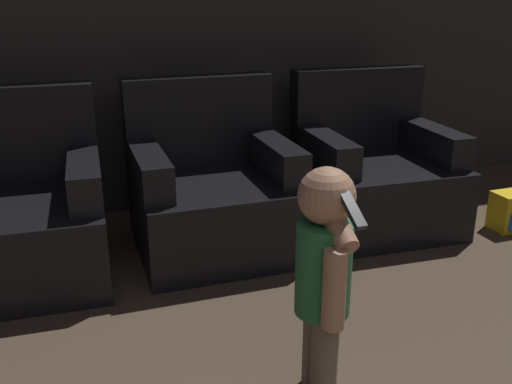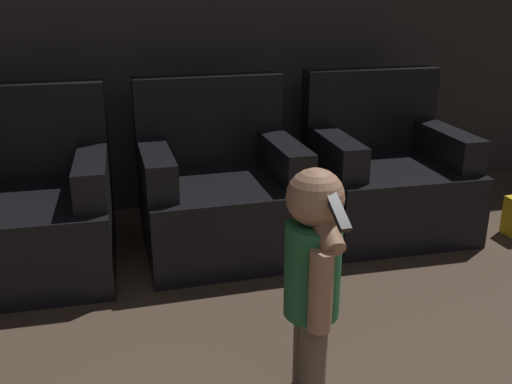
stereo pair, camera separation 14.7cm
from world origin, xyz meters
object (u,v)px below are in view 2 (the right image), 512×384
armchair_left (26,211)px  person_toddler (313,271)px  armchair_middle (220,192)px  armchair_right (384,176)px

armchair_left → person_toddler: armchair_left is taller
armchair_left → person_toddler: (1.07, -1.43, 0.20)m
armchair_left → person_toddler: bearing=-49.6°
armchair_middle → armchair_right: bearing=1.3°
armchair_left → armchair_right: same height
armchair_left → armchair_middle: 1.06m
armchair_right → person_toddler: size_ratio=1.07×
armchair_right → person_toddler: (-1.07, -1.43, 0.20)m
armchair_right → armchair_middle: bearing=-176.5°
armchair_left → person_toddler: 1.80m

